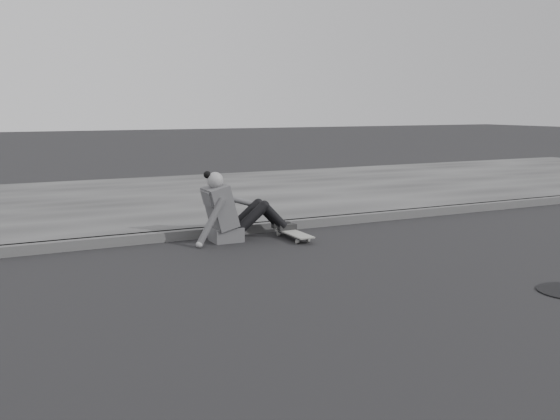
# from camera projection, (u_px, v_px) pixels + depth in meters

# --- Properties ---
(ground) EXTENTS (80.00, 80.00, 0.00)m
(ground) POSITION_uv_depth(u_px,v_px,m) (411.00, 274.00, 6.16)
(ground) COLOR black
(ground) RESTS_ON ground
(curb) EXTENTS (24.00, 0.16, 0.12)m
(curb) POSITION_uv_depth(u_px,v_px,m) (292.00, 224.00, 8.44)
(curb) COLOR #4A4A4A
(curb) RESTS_ON ground
(sidewalk) EXTENTS (24.00, 6.00, 0.12)m
(sidewalk) POSITION_uv_depth(u_px,v_px,m) (215.00, 196.00, 11.11)
(sidewalk) COLOR #3D3D3D
(sidewalk) RESTS_ON ground
(skateboard) EXTENTS (0.20, 0.78, 0.09)m
(skateboard) POSITION_uv_depth(u_px,v_px,m) (293.00, 233.00, 7.79)
(skateboard) COLOR gray
(skateboard) RESTS_ON ground
(seated_woman) EXTENTS (1.38, 0.46, 0.88)m
(seated_woman) POSITION_uv_depth(u_px,v_px,m) (231.00, 212.00, 7.64)
(seated_woman) COLOR #4C4C4F
(seated_woman) RESTS_ON ground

